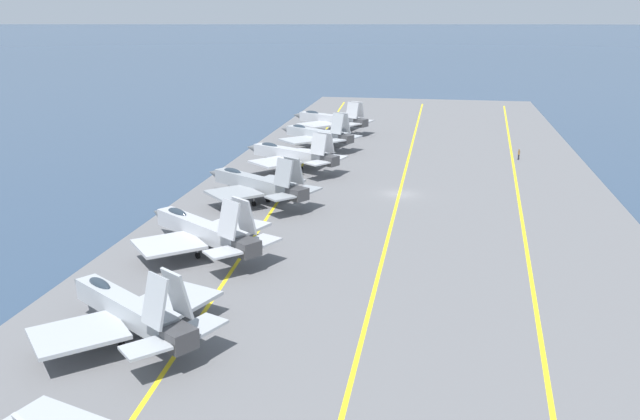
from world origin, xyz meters
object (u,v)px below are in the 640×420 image
at_px(parked_jet_third, 202,230).
at_px(parked_jet_fourth, 256,184).
at_px(parked_jet_seventh, 330,119).
at_px(crew_brown_vest, 519,154).
at_px(parked_jet_sixth, 317,134).
at_px(parked_jet_fifth, 292,154).
at_px(parked_jet_second, 128,310).

height_order(parked_jet_third, parked_jet_fourth, parked_jet_third).
relative_size(parked_jet_seventh, crew_brown_vest, 9.71).
bearing_deg(crew_brown_vest, parked_jet_sixth, 85.01).
height_order(parked_jet_fourth, parked_jet_fifth, parked_jet_fourth).
bearing_deg(crew_brown_vest, parked_jet_fifth, 112.40).
relative_size(parked_jet_fourth, parked_jet_fifth, 0.99).
distance_m(parked_jet_fourth, parked_jet_seventh, 48.97).
bearing_deg(parked_jet_fourth, parked_jet_fifth, -1.96).
bearing_deg(parked_jet_seventh, crew_brown_vest, -119.63).
bearing_deg(crew_brown_vest, parked_jet_third, 145.07).
xyz_separation_m(parked_jet_third, parked_jet_sixth, (51.08, -1.55, 0.13)).
bearing_deg(parked_jet_second, parked_jet_fifth, -0.05).
xyz_separation_m(parked_jet_fifth, crew_brown_vest, (13.51, -32.79, -1.49)).
bearing_deg(parked_jet_sixth, parked_jet_third, 178.26).
relative_size(parked_jet_third, parked_jet_seventh, 0.94).
height_order(parked_jet_second, parked_jet_third, parked_jet_third).
bearing_deg(parked_jet_fifth, parked_jet_third, 178.48).
distance_m(parked_jet_fifth, parked_jet_sixth, 16.33).
bearing_deg(parked_jet_seventh, parked_jet_fifth, 179.55).
height_order(parked_jet_third, parked_jet_sixth, parked_jet_sixth).
bearing_deg(parked_jet_third, parked_jet_sixth, -1.74).
distance_m(parked_jet_second, parked_jet_third, 17.56).
relative_size(parked_jet_sixth, crew_brown_vest, 8.82).
bearing_deg(parked_jet_seventh, parked_jet_second, 179.80).
distance_m(parked_jet_second, crew_brown_vest, 73.55).
height_order(parked_jet_sixth, parked_jet_seventh, parked_jet_sixth).
bearing_deg(parked_jet_seventh, parked_jet_third, 178.99).
bearing_deg(parked_jet_second, crew_brown_vest, -26.51).
xyz_separation_m(parked_jet_seventh, crew_brown_vest, (-18.50, -32.53, -1.54)).
distance_m(parked_jet_third, parked_jet_seventh, 66.79).
xyz_separation_m(parked_jet_third, crew_brown_vest, (48.27, -33.71, -1.41)).
height_order(parked_jet_fifth, crew_brown_vest, parked_jet_fifth).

